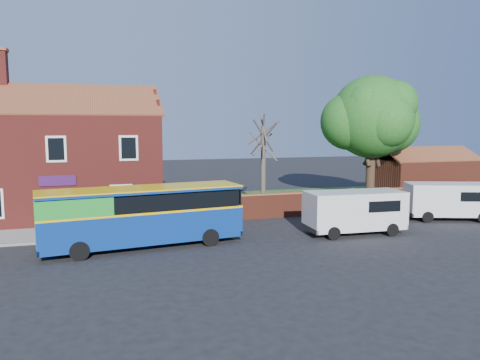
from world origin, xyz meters
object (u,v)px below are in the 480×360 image
object	(u,v)px
van_near	(355,210)
large_tree	(372,120)
bus	(136,214)
van_far	(450,199)

from	to	relation	value
van_near	large_tree	bearing A→B (deg)	56.52
bus	van_far	xyz separation A→B (m)	(19.48, 1.37, -0.38)
van_near	van_far	distance (m)	7.98
bus	van_far	world-z (taller)	bus
van_near	van_far	bearing A→B (deg)	15.16
bus	van_near	xyz separation A→B (m)	(11.70, -0.39, -0.36)
van_near	large_tree	world-z (taller)	large_tree
bus	van_near	size ratio (longest dim) A/B	1.82
bus	van_near	world-z (taller)	bus
bus	van_far	distance (m)	19.53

